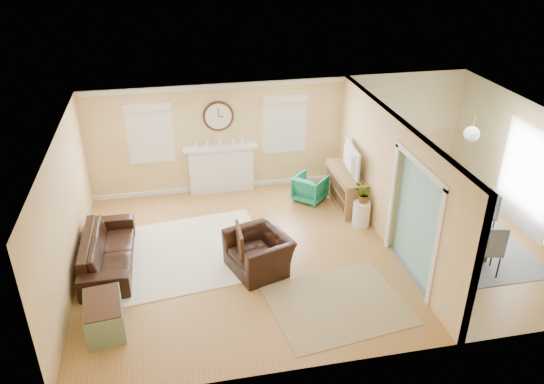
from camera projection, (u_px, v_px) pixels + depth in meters
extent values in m
plane|color=#A17235|center=(314.00, 249.00, 10.52)|extent=(9.00, 9.00, 0.00)
cube|color=tan|center=(282.00, 133.00, 12.52)|extent=(9.00, 0.02, 2.60)
cube|color=tan|center=(376.00, 288.00, 7.31)|extent=(9.00, 0.02, 2.60)
cube|color=tan|center=(65.00, 214.00, 9.12)|extent=(0.02, 6.00, 2.60)
cube|color=tan|center=(531.00, 170.00, 10.71)|extent=(0.02, 6.00, 2.60)
cube|color=white|center=(320.00, 125.00, 9.31)|extent=(9.00, 6.00, 0.02)
cube|color=tan|center=(366.00, 155.00, 11.40)|extent=(0.12, 3.20, 2.60)
cube|color=tan|center=(458.00, 256.00, 8.01)|extent=(0.12, 1.00, 2.60)
cube|color=tan|center=(426.00, 153.00, 8.72)|extent=(0.12, 1.80, 0.40)
cube|color=white|center=(392.00, 198.00, 10.09)|extent=(0.04, 0.12, 2.20)
cube|color=white|center=(436.00, 249.00, 8.52)|extent=(0.04, 0.12, 2.20)
cube|color=white|center=(420.00, 164.00, 8.80)|extent=(0.04, 1.92, 0.12)
cube|color=#84D1D2|center=(396.00, 183.00, 10.19)|extent=(0.02, 6.00, 2.60)
cube|color=white|center=(221.00, 170.00, 12.50)|extent=(1.50, 0.24, 1.10)
cube|color=white|center=(220.00, 147.00, 12.21)|extent=(1.70, 0.30, 0.08)
cube|color=black|center=(221.00, 170.00, 12.61)|extent=(0.85, 0.02, 0.75)
cube|color=gold|center=(222.00, 175.00, 12.55)|extent=(0.85, 0.02, 0.62)
cylinder|color=#432416|center=(218.00, 116.00, 11.98)|extent=(0.70, 0.06, 0.70)
cylinder|color=silver|center=(218.00, 116.00, 11.95)|extent=(0.60, 0.01, 0.60)
cube|color=black|center=(218.00, 112.00, 11.90)|extent=(0.02, 0.01, 0.20)
cube|color=black|center=(221.00, 116.00, 11.95)|extent=(0.12, 0.01, 0.02)
cube|color=white|center=(150.00, 133.00, 11.85)|extent=(0.90, 0.03, 1.30)
cube|color=white|center=(150.00, 134.00, 11.82)|extent=(1.00, 0.04, 1.40)
cube|color=beige|center=(147.00, 107.00, 11.50)|extent=(1.05, 0.10, 0.18)
cube|color=white|center=(285.00, 124.00, 12.40)|extent=(0.90, 0.03, 1.30)
cube|color=white|center=(285.00, 124.00, 12.37)|extent=(1.00, 0.04, 1.40)
cube|color=beige|center=(286.00, 98.00, 12.05)|extent=(1.05, 0.10, 0.18)
cube|color=white|center=(528.00, 179.00, 10.80)|extent=(0.03, 1.60, 2.10)
cube|color=white|center=(527.00, 179.00, 10.79)|extent=(0.03, 1.70, 2.20)
cylinder|color=gold|center=(474.00, 121.00, 9.91)|extent=(0.02, 0.02, 0.30)
sphere|color=white|center=(472.00, 134.00, 10.03)|extent=(0.30, 0.30, 0.30)
cube|color=beige|center=(190.00, 252.00, 10.40)|extent=(3.29, 2.94, 0.02)
cube|color=tan|center=(338.00, 305.00, 8.99)|extent=(2.45, 2.10, 0.01)
cube|color=slate|center=(448.00, 238.00, 10.85)|extent=(2.63, 3.29, 0.01)
imported|color=black|center=(108.00, 250.00, 9.88)|extent=(0.90, 2.25, 0.65)
imported|color=black|center=(259.00, 253.00, 9.75)|extent=(1.29, 1.38, 0.73)
imported|color=#037455|center=(310.00, 188.00, 12.19)|extent=(0.94, 0.94, 0.61)
cube|color=gray|center=(104.00, 316.00, 8.36)|extent=(0.68, 1.00, 0.52)
cube|color=#432416|center=(102.00, 302.00, 8.23)|extent=(0.64, 0.95, 0.02)
cube|color=#926E49|center=(346.00, 188.00, 11.99)|extent=(0.52, 1.56, 0.80)
cube|color=#432416|center=(342.00, 193.00, 11.46)|extent=(0.01, 0.42, 0.22)
cube|color=#432416|center=(341.00, 203.00, 11.59)|extent=(0.01, 0.42, 0.22)
cube|color=#432416|center=(335.00, 183.00, 11.87)|extent=(0.01, 0.42, 0.22)
cube|color=#432416|center=(335.00, 194.00, 12.00)|extent=(0.01, 0.42, 0.22)
cube|color=#432416|center=(329.00, 174.00, 12.28)|extent=(0.01, 0.42, 0.22)
cube|color=#432416|center=(329.00, 185.00, 12.40)|extent=(0.01, 0.42, 0.22)
imported|color=black|center=(347.00, 159.00, 11.65)|extent=(0.23, 1.11, 0.63)
cylinder|color=white|center=(361.00, 214.00, 11.20)|extent=(0.37, 0.37, 0.55)
imported|color=#337F33|center=(363.00, 194.00, 10.98)|extent=(0.41, 0.38, 0.40)
imported|color=#432416|center=(451.00, 224.00, 10.70)|extent=(1.37, 2.08, 0.68)
cube|color=slate|center=(428.00, 196.00, 11.58)|extent=(0.46, 0.46, 0.05)
cube|color=slate|center=(430.00, 187.00, 11.48)|extent=(0.40, 0.12, 0.47)
cylinder|color=black|center=(432.00, 202.00, 11.83)|extent=(0.03, 0.03, 0.39)
cylinder|color=black|center=(436.00, 209.00, 11.55)|extent=(0.03, 0.03, 0.39)
cylinder|color=black|center=(418.00, 202.00, 11.83)|extent=(0.03, 0.03, 0.39)
cylinder|color=black|center=(422.00, 209.00, 11.54)|extent=(0.03, 0.03, 0.39)
cube|color=slate|center=(487.00, 249.00, 9.61)|extent=(0.57, 0.57, 0.05)
cube|color=slate|center=(490.00, 236.00, 9.48)|extent=(0.46, 0.17, 0.55)
cylinder|color=black|center=(477.00, 267.00, 9.58)|extent=(0.03, 0.03, 0.46)
cylinder|color=black|center=(471.00, 255.00, 9.91)|extent=(0.03, 0.03, 0.46)
cylinder|color=black|center=(498.00, 268.00, 9.56)|extent=(0.03, 0.03, 0.46)
cylinder|color=black|center=(492.00, 256.00, 9.89)|extent=(0.03, 0.03, 0.46)
cube|color=white|center=(418.00, 224.00, 10.56)|extent=(0.40, 0.40, 0.05)
cube|color=white|center=(420.00, 214.00, 10.45)|extent=(0.06, 0.39, 0.46)
cylinder|color=black|center=(406.00, 230.00, 10.77)|extent=(0.03, 0.03, 0.39)
cylinder|color=black|center=(420.00, 228.00, 10.83)|extent=(0.03, 0.03, 0.39)
cylinder|color=black|center=(413.00, 238.00, 10.49)|extent=(0.03, 0.03, 0.39)
cylinder|color=black|center=(428.00, 236.00, 10.56)|extent=(0.03, 0.03, 0.39)
cube|color=slate|center=(483.00, 214.00, 10.78)|extent=(0.51, 0.51, 0.05)
cube|color=slate|center=(485.00, 203.00, 10.66)|extent=(0.13, 0.44, 0.52)
cylinder|color=black|center=(493.00, 230.00, 10.74)|extent=(0.03, 0.03, 0.44)
cylinder|color=black|center=(475.00, 230.00, 10.73)|extent=(0.03, 0.03, 0.44)
cylinder|color=black|center=(486.00, 221.00, 11.05)|extent=(0.03, 0.03, 0.44)
cylinder|color=black|center=(469.00, 221.00, 11.05)|extent=(0.03, 0.03, 0.44)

